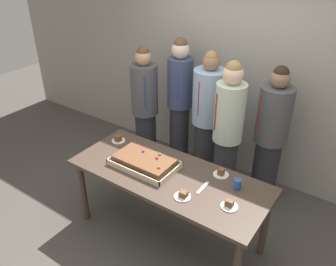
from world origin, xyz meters
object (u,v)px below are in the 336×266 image
(plated_slice_near_right, at_px, (183,195))
(plated_slice_far_left, at_px, (229,205))
(drink_cup_nearest, at_px, (237,184))
(person_striped_tie_right, at_px, (271,136))
(person_green_shirt_behind, at_px, (227,136))
(plated_slice_near_left, at_px, (221,173))
(person_far_right_suit, at_px, (208,120))
(plated_slice_far_right, at_px, (118,139))
(party_table, at_px, (169,182))
(person_serving_front, at_px, (180,103))
(person_left_edge_reaching, at_px, (145,108))
(cake_server_utensil, at_px, (203,188))
(sheet_cake, at_px, (144,162))

(plated_slice_near_right, height_order, plated_slice_far_left, plated_slice_far_left)
(drink_cup_nearest, distance_m, person_striped_tie_right, 0.97)
(person_green_shirt_behind, bearing_deg, person_striped_tie_right, 169.92)
(plated_slice_near_left, relative_size, person_far_right_suit, 0.09)
(plated_slice_near_right, bearing_deg, person_green_shirt_behind, 93.68)
(plated_slice_near_right, relative_size, plated_slice_far_right, 1.00)
(party_table, distance_m, person_green_shirt_behind, 0.83)
(drink_cup_nearest, xyz_separation_m, person_serving_front, (-1.26, 0.98, 0.10))
(plated_slice_far_right, distance_m, person_striped_tie_right, 1.69)
(plated_slice_near_right, height_order, person_left_edge_reaching, person_left_edge_reaching)
(drink_cup_nearest, relative_size, person_left_edge_reaching, 0.06)
(plated_slice_far_left, height_order, person_striped_tie_right, person_striped_tie_right)
(cake_server_utensil, relative_size, person_serving_front, 0.11)
(sheet_cake, distance_m, plated_slice_far_right, 0.57)
(sheet_cake, xyz_separation_m, person_serving_front, (-0.35, 1.18, 0.10))
(plated_slice_near_left, relative_size, person_striped_tie_right, 0.09)
(cake_server_utensil, bearing_deg, person_green_shirt_behind, 100.61)
(plated_slice_near_right, distance_m, person_green_shirt_behind, 0.99)
(sheet_cake, distance_m, person_striped_tie_right, 1.45)
(plated_slice_far_left, bearing_deg, plated_slice_near_right, -163.05)
(sheet_cake, distance_m, plated_slice_near_left, 0.76)
(cake_server_utensil, relative_size, person_striped_tie_right, 0.12)
(plated_slice_far_left, xyz_separation_m, person_green_shirt_behind, (-0.45, 0.86, 0.11))
(plated_slice_near_right, xyz_separation_m, drink_cup_nearest, (0.34, 0.38, 0.03))
(plated_slice_near_left, bearing_deg, sheet_cake, -157.25)
(plated_slice_far_left, height_order, drink_cup_nearest, drink_cup_nearest)
(sheet_cake, bearing_deg, person_green_shirt_behind, 57.10)
(plated_slice_near_right, distance_m, cake_server_utensil, 0.23)
(plated_slice_near_right, relative_size, person_left_edge_reaching, 0.09)
(person_green_shirt_behind, relative_size, person_far_right_suit, 1.02)
(person_far_right_suit, bearing_deg, plated_slice_near_right, 26.10)
(plated_slice_near_left, xyz_separation_m, person_striped_tie_right, (0.16, 0.87, 0.04))
(plated_slice_near_left, xyz_separation_m, person_far_right_suit, (-0.58, 0.78, 0.06))
(plated_slice_far_left, bearing_deg, plated_slice_near_left, 125.99)
(plated_slice_far_left, xyz_separation_m, cake_server_utensil, (-0.31, 0.09, -0.02))
(drink_cup_nearest, height_order, person_striped_tie_right, person_striped_tie_right)
(person_far_right_suit, bearing_deg, person_green_shirt_behind, 60.26)
(party_table, relative_size, person_far_right_suit, 1.14)
(plated_slice_near_left, height_order, person_far_right_suit, person_far_right_suit)
(person_far_right_suit, bearing_deg, person_serving_front, -96.16)
(person_striped_tie_right, distance_m, person_far_right_suit, 0.75)
(sheet_cake, height_order, person_left_edge_reaching, person_left_edge_reaching)
(drink_cup_nearest, height_order, person_green_shirt_behind, person_green_shirt_behind)
(person_green_shirt_behind, bearing_deg, cake_server_utensil, 43.52)
(plated_slice_far_left, bearing_deg, person_striped_tie_right, 94.65)
(party_table, relative_size, person_striped_tie_right, 1.17)
(cake_server_utensil, xyz_separation_m, person_far_right_suit, (-0.54, 1.05, 0.08))
(person_serving_front, bearing_deg, plated_slice_far_left, 30.01)
(plated_slice_near_right, bearing_deg, drink_cup_nearest, 48.65)
(plated_slice_near_right, distance_m, person_serving_front, 1.65)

